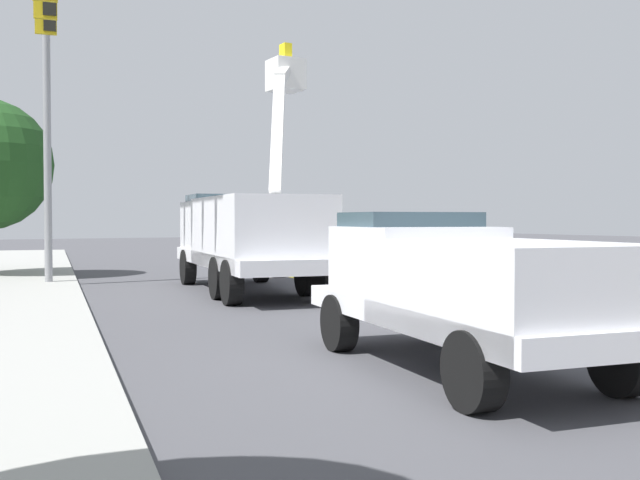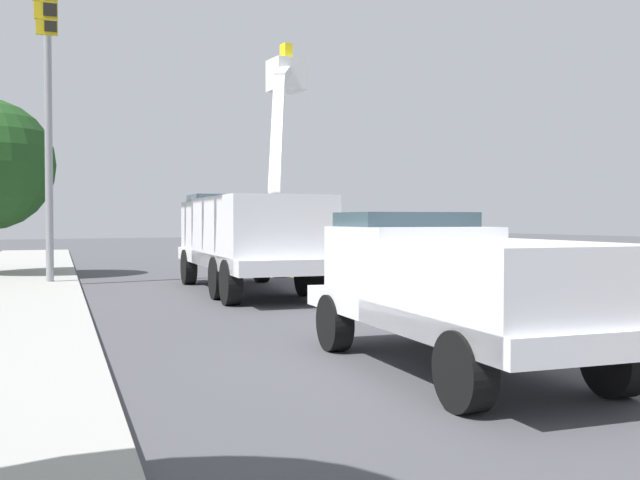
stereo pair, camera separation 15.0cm
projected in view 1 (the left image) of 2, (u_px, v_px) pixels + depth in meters
The scene contains 8 objects.
ground at pixel (381, 299), 17.99m from camera, with size 120.00×120.00×0.00m, color #47474C.
lane_centre_stripe at pixel (381, 299), 17.99m from camera, with size 50.00×0.16×0.01m, color yellow.
utility_bucket_truck at pixel (248, 232), 19.79m from camera, with size 8.48×3.95×7.02m.
service_pickup_truck at pixel (461, 284), 9.44m from camera, with size 5.85×2.92×2.06m.
passing_minivan at pixel (322, 243), 29.51m from camera, with size 5.03×2.60×1.69m.
traffic_cone_mid_front at pixel (390, 295), 15.35m from camera, with size 0.40×0.40×0.74m.
traffic_cone_mid_rear at pixel (278, 265), 24.56m from camera, with size 0.40×0.40×0.83m.
traffic_signal_mast at pixel (47, 50), 19.09m from camera, with size 7.30×1.36×8.73m.
Camera 1 is at (-15.02, 9.93, 1.97)m, focal length 41.21 mm.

